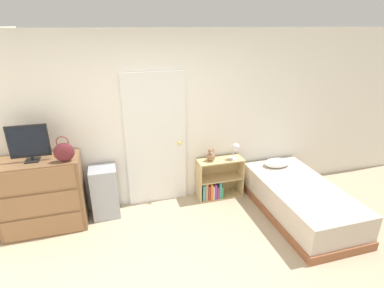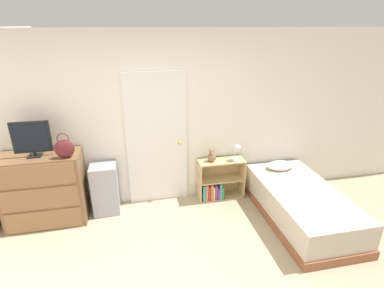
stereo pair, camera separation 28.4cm
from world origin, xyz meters
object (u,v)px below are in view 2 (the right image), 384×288
at_px(dresser, 45,189).
at_px(tv, 31,138).
at_px(handbag, 64,148).
at_px(teddy_bear, 212,156).
at_px(bed, 300,204).
at_px(bookshelf, 217,183).
at_px(desk_lamp, 237,149).
at_px(storage_bin, 105,189).

height_order(dresser, tv, tv).
relative_size(dresser, handbag, 3.13).
distance_m(teddy_bear, bed, 1.43).
height_order(bookshelf, teddy_bear, teddy_bear).
xyz_separation_m(tv, teddy_bear, (2.40, 0.13, -0.52)).
xyz_separation_m(bookshelf, desk_lamp, (0.29, -0.05, 0.58)).
relative_size(tv, handbag, 1.42).
bearing_deg(dresser, tv, -138.95).
distance_m(handbag, bed, 3.27).
bearing_deg(teddy_bear, dresser, -177.40).
height_order(storage_bin, teddy_bear, teddy_bear).
bearing_deg(bed, storage_bin, 164.31).
relative_size(dresser, desk_lamp, 3.93).
relative_size(handbag, bed, 0.18).
xyz_separation_m(handbag, storage_bin, (0.41, 0.22, -0.76)).
bearing_deg(storage_bin, bed, -15.69).
bearing_deg(teddy_bear, bookshelf, 2.00).
xyz_separation_m(storage_bin, bookshelf, (1.69, 0.03, -0.12)).
relative_size(dresser, storage_bin, 1.38).
bearing_deg(tv, desk_lamp, 1.71).
distance_m(dresser, tv, 0.75).
distance_m(storage_bin, desk_lamp, 2.03).
height_order(teddy_bear, desk_lamp, desk_lamp).
bearing_deg(teddy_bear, tv, -176.99).
height_order(handbag, teddy_bear, handbag).
bearing_deg(dresser, desk_lamp, 1.35).
bearing_deg(bed, teddy_bear, 144.23).
bearing_deg(handbag, bookshelf, 7.01).
bearing_deg(bed, handbag, 170.27).
xyz_separation_m(dresser, bookshelf, (2.47, 0.11, -0.26)).
bearing_deg(storage_bin, dresser, -174.30).
distance_m(dresser, teddy_bear, 2.39).
bearing_deg(dresser, handbag, -21.36).
bearing_deg(bed, bookshelf, 141.62).
distance_m(tv, bookshelf, 2.69).
bearing_deg(bookshelf, teddy_bear, -178.00).
bearing_deg(bookshelf, desk_lamp, -9.22).
relative_size(tv, storage_bin, 0.63).
bearing_deg(bookshelf, storage_bin, -178.87).
height_order(handbag, bed, handbag).
bearing_deg(handbag, teddy_bear, 7.24).
distance_m(storage_bin, bookshelf, 1.70).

